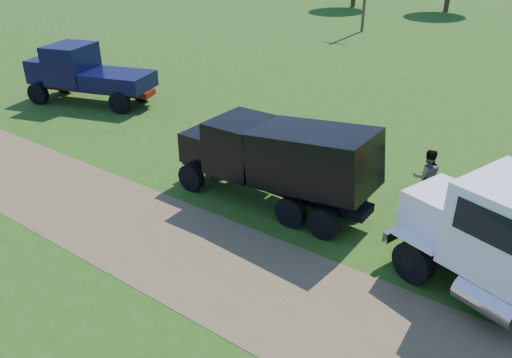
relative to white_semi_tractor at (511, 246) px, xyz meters
The scene contains 6 objects.
ground 5.99m from the white_semi_tractor, 147.45° to the right, with size 140.00×140.00×0.00m, color #285211.
dirt_track 5.99m from the white_semi_tractor, 147.45° to the right, with size 120.00×4.20×0.01m, color brown.
white_semi_tractor is the anchor object (origin of this frame).
black_dump_truck 7.42m from the white_semi_tractor, behind, with size 7.34×2.32×3.18m.
navy_truck 22.42m from the white_semi_tractor, 169.53° to the left, with size 7.21×4.39×3.07m.
spectator_b 5.15m from the white_semi_tractor, 130.50° to the left, with size 0.97×0.75×1.99m, color #999999.
Camera 1 is at (5.76, -8.69, 8.59)m, focal length 35.00 mm.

